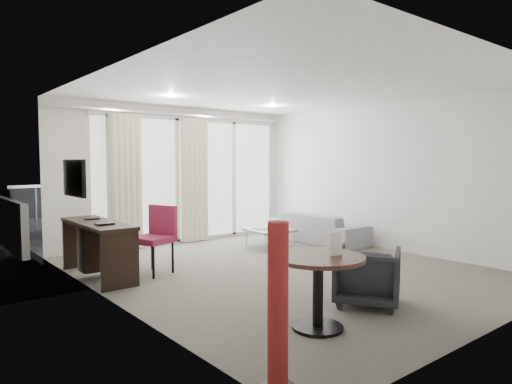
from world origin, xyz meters
TOP-DOWN VIEW (x-y plane):
  - floor at (0.00, 0.00)m, footprint 5.00×6.00m
  - ceiling at (0.00, 0.00)m, footprint 5.00×6.00m
  - wall_left at (-2.50, 0.00)m, footprint 0.00×6.00m
  - wall_right at (2.50, 0.00)m, footprint 0.00×6.00m
  - wall_front at (0.00, -3.00)m, footprint 5.00×0.00m
  - window_panel at (0.30, 2.98)m, footprint 4.00×0.02m
  - window_frame at (0.30, 2.97)m, footprint 4.10×0.06m
  - curtain_left at (-1.15, 2.82)m, footprint 0.60×0.20m
  - curtain_right at (0.25, 2.82)m, footprint 0.60×0.20m
  - curtain_track at (0.00, 2.82)m, footprint 4.80×0.04m
  - downlight_a at (-0.90, 1.60)m, footprint 0.12×0.12m
  - downlight_b at (1.20, 1.60)m, footprint 0.12×0.12m
  - desk at (-2.22, 1.26)m, footprint 0.50×1.61m
  - tv at (-2.46, 1.45)m, footprint 0.05×0.80m
  - desk_chair at (-1.57, 0.95)m, footprint 0.66×0.64m
  - round_table at (-1.30, -1.94)m, footprint 0.91×0.91m
  - menu_card at (-1.17, -2.04)m, footprint 0.12×0.04m
  - red_lamp at (-2.34, -2.54)m, footprint 0.28×0.28m
  - tub_armchair at (-0.33, -1.77)m, footprint 0.95×0.94m
  - coffee_table at (0.98, 1.41)m, footprint 0.83×0.83m
  - remote at (0.96, 1.40)m, footprint 0.06×0.16m
  - magazine at (0.86, 1.52)m, footprint 0.25×0.31m
  - sofa at (2.02, 1.18)m, footprint 0.78×1.99m
  - terrace_slab at (0.30, 4.50)m, footprint 5.60×3.00m
  - rattan_chair_a at (1.05, 3.73)m, footprint 0.70×0.70m
  - rattan_chair_b at (2.11, 4.07)m, footprint 0.60×0.60m
  - rattan_table at (1.77, 4.12)m, footprint 0.67×0.67m
  - balustrade at (0.30, 5.95)m, footprint 5.50×0.06m

SIDE VIEW (x-z plane):
  - terrace_slab at x=0.30m, z-range -0.12..0.00m
  - floor at x=0.00m, z-range 0.00..0.00m
  - coffee_table at x=0.98m, z-range 0.00..0.34m
  - rattan_table at x=1.77m, z-range 0.00..0.53m
  - sofa at x=2.02m, z-range 0.00..0.58m
  - tub_armchair at x=-0.33m, z-range 0.00..0.63m
  - round_table at x=-1.30m, z-range 0.00..0.70m
  - remote at x=0.96m, z-range 0.35..0.37m
  - magazine at x=0.86m, z-range 0.35..0.37m
  - desk at x=-2.22m, z-range 0.00..0.75m
  - rattan_chair_b at x=2.11m, z-range 0.00..0.78m
  - rattan_chair_a at x=1.05m, z-range 0.00..0.79m
  - desk_chair at x=-1.57m, z-range 0.00..0.95m
  - balustrade at x=0.30m, z-range -0.02..1.02m
  - red_lamp at x=-2.34m, z-range 0.00..1.17m
  - menu_card at x=-1.17m, z-range 0.61..0.83m
  - window_panel at x=0.30m, z-range 0.01..2.39m
  - curtain_left at x=-1.15m, z-range 0.01..2.39m
  - curtain_right at x=0.25m, z-range 0.01..2.39m
  - window_frame at x=0.30m, z-range -0.02..2.42m
  - wall_left at x=-2.50m, z-range 0.00..2.60m
  - wall_right at x=2.50m, z-range 0.00..2.60m
  - wall_front at x=0.00m, z-range 0.00..2.60m
  - tv at x=-2.46m, z-range 1.10..1.60m
  - curtain_track at x=0.00m, z-range 2.43..2.47m
  - downlight_a at x=-0.90m, z-range 2.58..2.60m
  - downlight_b at x=1.20m, z-range 2.58..2.60m
  - ceiling at x=0.00m, z-range 2.60..2.60m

